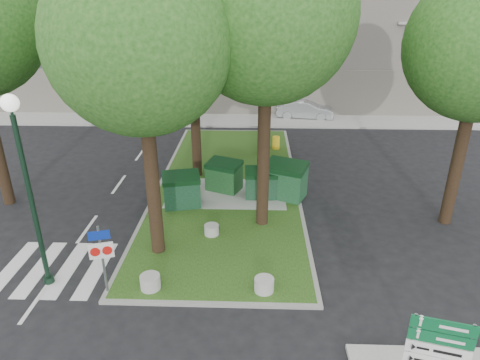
{
  "coord_description": "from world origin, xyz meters",
  "views": [
    {
      "loc": [
        1.66,
        -9.59,
        8.11
      ],
      "look_at": [
        1.19,
        4.17,
        2.0
      ],
      "focal_mm": 32.0,
      "sensor_mm": 36.0,
      "label": 1
    }
  ],
  "objects_px": {
    "dumpster_d": "(286,180)",
    "bollard_left": "(150,282)",
    "dumpster_c": "(261,183)",
    "street_lamp": "(25,173)",
    "dumpster_b": "(224,176)",
    "car_white": "(142,107)",
    "car_silver": "(305,109)",
    "tree_median_mid": "(193,21)",
    "traffic_sign_pole": "(101,251)",
    "bollard_right": "(264,285)",
    "bollard_mid": "(212,230)",
    "dumpster_a": "(182,190)",
    "tree_median_near_left": "(142,23)",
    "litter_bin": "(276,143)",
    "directional_sign": "(437,352)"
  },
  "relations": [
    {
      "from": "bollard_mid",
      "to": "car_silver",
      "type": "bearing_deg",
      "value": 72.63
    },
    {
      "from": "dumpster_c",
      "to": "traffic_sign_pole",
      "type": "relative_size",
      "value": 0.61
    },
    {
      "from": "tree_median_near_left",
      "to": "car_white",
      "type": "distance_m",
      "value": 18.82
    },
    {
      "from": "car_white",
      "to": "dumpster_a",
      "type": "bearing_deg",
      "value": -165.79
    },
    {
      "from": "tree_median_mid",
      "to": "bollard_left",
      "type": "bearing_deg",
      "value": -92.66
    },
    {
      "from": "tree_median_mid",
      "to": "litter_bin",
      "type": "height_order",
      "value": "tree_median_mid"
    },
    {
      "from": "dumpster_c",
      "to": "traffic_sign_pole",
      "type": "bearing_deg",
      "value": -126.95
    },
    {
      "from": "traffic_sign_pole",
      "to": "car_silver",
      "type": "relative_size",
      "value": 0.58
    },
    {
      "from": "dumpster_b",
      "to": "tree_median_near_left",
      "type": "bearing_deg",
      "value": -87.01
    },
    {
      "from": "bollard_mid",
      "to": "car_white",
      "type": "relative_size",
      "value": 0.13
    },
    {
      "from": "tree_median_mid",
      "to": "bollard_left",
      "type": "xyz_separation_m",
      "value": [
        -0.4,
        -8.56,
        -6.65
      ]
    },
    {
      "from": "dumpster_a",
      "to": "litter_bin",
      "type": "relative_size",
      "value": 2.4
    },
    {
      "from": "tree_median_near_left",
      "to": "bollard_mid",
      "type": "relative_size",
      "value": 20.33
    },
    {
      "from": "dumpster_c",
      "to": "dumpster_d",
      "type": "xyz_separation_m",
      "value": [
        1.02,
        0.02,
        0.14
      ]
    },
    {
      "from": "car_white",
      "to": "tree_median_near_left",
      "type": "bearing_deg",
      "value": -170.02
    },
    {
      "from": "dumpster_c",
      "to": "litter_bin",
      "type": "height_order",
      "value": "dumpster_c"
    },
    {
      "from": "bollard_left",
      "to": "traffic_sign_pole",
      "type": "relative_size",
      "value": 0.26
    },
    {
      "from": "dumpster_b",
      "to": "bollard_left",
      "type": "xyz_separation_m",
      "value": [
        -1.69,
        -6.88,
        -0.43
      ]
    },
    {
      "from": "dumpster_c",
      "to": "bollard_right",
      "type": "xyz_separation_m",
      "value": [
        0.03,
        -6.25,
        -0.39
      ]
    },
    {
      "from": "dumpster_d",
      "to": "litter_bin",
      "type": "xyz_separation_m",
      "value": [
        -0.13,
        5.98,
        -0.39
      ]
    },
    {
      "from": "directional_sign",
      "to": "traffic_sign_pole",
      "type": "bearing_deg",
      "value": 169.76
    },
    {
      "from": "tree_median_mid",
      "to": "directional_sign",
      "type": "height_order",
      "value": "tree_median_mid"
    },
    {
      "from": "car_white",
      "to": "car_silver",
      "type": "relative_size",
      "value": 1.06
    },
    {
      "from": "street_lamp",
      "to": "dumpster_b",
      "type": "bearing_deg",
      "value": 53.36
    },
    {
      "from": "dumpster_b",
      "to": "car_silver",
      "type": "relative_size",
      "value": 0.45
    },
    {
      "from": "bollard_left",
      "to": "street_lamp",
      "type": "height_order",
      "value": "street_lamp"
    },
    {
      "from": "tree_median_near_left",
      "to": "street_lamp",
      "type": "bearing_deg",
      "value": -150.54
    },
    {
      "from": "bollard_right",
      "to": "bollard_mid",
      "type": "xyz_separation_m",
      "value": [
        -1.82,
        3.08,
        -0.02
      ]
    },
    {
      "from": "tree_median_mid",
      "to": "directional_sign",
      "type": "distance_m",
      "value": 14.75
    },
    {
      "from": "bollard_left",
      "to": "dumpster_d",
      "type": "bearing_deg",
      "value": 55.5
    },
    {
      "from": "dumpster_a",
      "to": "car_silver",
      "type": "xyz_separation_m",
      "value": [
        6.35,
        13.53,
        -0.15
      ]
    },
    {
      "from": "tree_median_near_left",
      "to": "bollard_mid",
      "type": "xyz_separation_m",
      "value": [
        1.6,
        1.02,
        -7.01
      ]
    },
    {
      "from": "dumpster_d",
      "to": "bollard_left",
      "type": "xyz_separation_m",
      "value": [
        -4.31,
        -6.27,
        -0.53
      ]
    },
    {
      "from": "traffic_sign_pole",
      "to": "dumpster_b",
      "type": "bearing_deg",
      "value": 51.33
    },
    {
      "from": "dumpster_d",
      "to": "directional_sign",
      "type": "distance_m",
      "value": 10.3
    },
    {
      "from": "car_white",
      "to": "dumpster_d",
      "type": "bearing_deg",
      "value": -149.96
    },
    {
      "from": "tree_median_near_left",
      "to": "tree_median_mid",
      "type": "relative_size",
      "value": 1.05
    },
    {
      "from": "street_lamp",
      "to": "bollard_right",
      "type": "bearing_deg",
      "value": -2.76
    },
    {
      "from": "dumpster_b",
      "to": "bollard_left",
      "type": "height_order",
      "value": "dumpster_b"
    },
    {
      "from": "dumpster_b",
      "to": "dumpster_c",
      "type": "distance_m",
      "value": 1.72
    },
    {
      "from": "bollard_right",
      "to": "litter_bin",
      "type": "xyz_separation_m",
      "value": [
        0.85,
        12.24,
        0.14
      ]
    },
    {
      "from": "car_white",
      "to": "car_silver",
      "type": "distance_m",
      "value": 11.35
    },
    {
      "from": "dumpster_a",
      "to": "bollard_right",
      "type": "height_order",
      "value": "dumpster_a"
    },
    {
      "from": "bollard_mid",
      "to": "tree_median_near_left",
      "type": "bearing_deg",
      "value": -147.56
    },
    {
      "from": "tree_median_mid",
      "to": "dumpster_a",
      "type": "bearing_deg",
      "value": -95.48
    },
    {
      "from": "dumpster_d",
      "to": "dumpster_a",
      "type": "bearing_deg",
      "value": -144.2
    },
    {
      "from": "traffic_sign_pole",
      "to": "bollard_mid",
      "type": "bearing_deg",
      "value": 33.51
    },
    {
      "from": "dumpster_d",
      "to": "car_silver",
      "type": "bearing_deg",
      "value": 103.62
    },
    {
      "from": "dumpster_a",
      "to": "bollard_right",
      "type": "relative_size",
      "value": 2.92
    },
    {
      "from": "tree_median_mid",
      "to": "street_lamp",
      "type": "height_order",
      "value": "tree_median_mid"
    }
  ]
}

